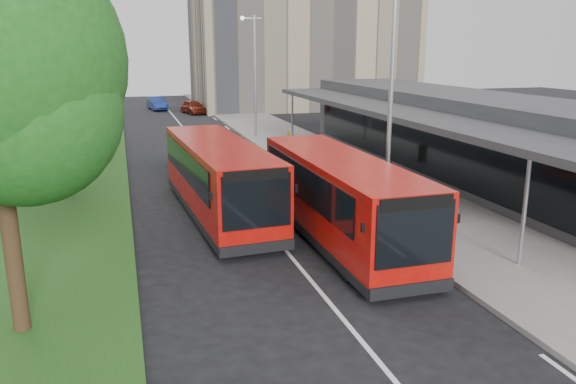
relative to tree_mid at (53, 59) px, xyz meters
name	(u,v)px	position (x,y,z in m)	size (l,w,h in m)	color
ground	(289,254)	(7.01, -9.05, -5.64)	(120.00, 120.00, 0.00)	black
pavement	(289,141)	(13.01, 10.95, -5.57)	(5.00, 80.00, 0.15)	slate
grass_verge	(82,151)	(0.01, 10.95, -5.59)	(5.00, 80.00, 0.10)	#1D4F19
lane_centre_line	(211,161)	(7.01, 5.95, -5.64)	(0.12, 70.00, 0.01)	silver
kerb_dashes	(253,146)	(10.31, 9.95, -5.64)	(0.12, 56.00, 0.01)	silver
office_block	(303,18)	(21.01, 32.95, 3.36)	(22.00, 12.00, 18.00)	gray
station_building	(457,134)	(17.87, -1.05, -3.60)	(7.70, 26.00, 4.00)	#303133
tree_mid	(53,59)	(0.00, 0.00, 0.00)	(5.44, 5.44, 8.74)	#382416
tree_far	(75,66)	(0.00, 12.00, -0.64)	(4.83, 4.83, 7.75)	#382416
lamp_post_near	(389,90)	(11.13, -7.05, -0.93)	(1.44, 0.28, 8.00)	#9DA1A5
lamp_post_far	(254,69)	(11.13, 12.95, -0.93)	(1.44, 0.28, 8.00)	#9DA1A5
bus_main	(340,199)	(8.92, -8.35, -4.24)	(2.63, 9.70, 2.74)	#B21609
bus_second	(219,179)	(5.70, -4.42, -4.23)	(3.07, 9.88, 2.76)	#B21609
litter_bin	(340,158)	(13.06, 2.05, -5.06)	(0.48, 0.48, 0.86)	#382417
bollard	(288,139)	(12.11, 8.14, -4.98)	(0.16, 0.16, 1.03)	yellow
car_near	(193,107)	(9.01, 29.41, -4.99)	(1.54, 3.83, 1.30)	#61180D
car_far	(157,103)	(5.96, 33.76, -4.97)	(1.42, 4.07, 1.34)	navy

